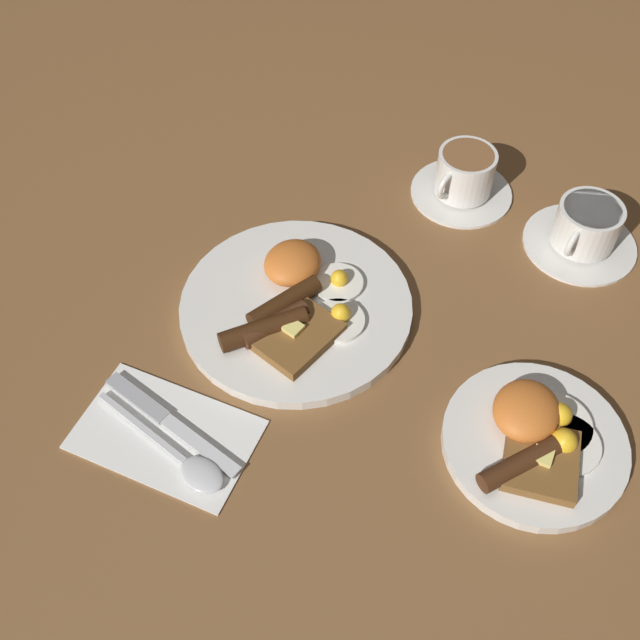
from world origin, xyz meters
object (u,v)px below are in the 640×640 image
breakfast_plate_far (536,438)px  teacup_far (584,230)px  teacup_near (464,178)px  spoon (190,465)px  knife (164,418)px  breakfast_plate_near (295,305)px

breakfast_plate_far → teacup_far: bearing=-171.0°
teacup_near → teacup_far: size_ratio=0.95×
breakfast_plate_far → spoon: (0.21, -0.31, -0.01)m
spoon → teacup_near: bearing=90.4°
teacup_far → knife: bearing=-32.7°
knife → breakfast_plate_far: bearing=33.9°
teacup_near → teacup_far: teacup_near is taller
breakfast_plate_near → knife: (0.21, -0.05, -0.01)m
breakfast_plate_near → spoon: 0.24m
breakfast_plate_far → teacup_far: teacup_far is taller
teacup_near → teacup_far: bearing=85.7°
breakfast_plate_near → knife: size_ratio=1.47×
breakfast_plate_far → knife: (0.18, -0.37, -0.01)m
teacup_far → spoon: teacup_far is taller
knife → teacup_far: bearing=65.5°
breakfast_plate_near → teacup_far: bearing=136.6°
breakfast_plate_near → spoon: bearing=3.2°
breakfast_plate_far → teacup_near: teacup_near is taller
breakfast_plate_far → teacup_near: 0.40m
teacup_near → spoon: (0.54, -0.08, -0.02)m
teacup_near → spoon: teacup_near is taller
breakfast_plate_near → breakfast_plate_far: 0.32m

